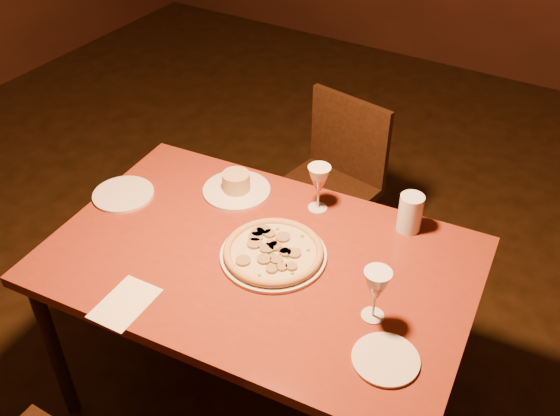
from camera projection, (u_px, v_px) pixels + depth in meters
The scene contains 10 objects.
dining_table at pixel (260, 271), 2.00m from camera, with size 1.40×0.97×0.71m.
chair_far at pixel (331, 180), 2.73m from camera, with size 0.45×0.45×0.81m.
pizza_plate at pixel (273, 252), 1.95m from camera, with size 0.34×0.34×0.04m.
ramekin_saucer at pixel (236, 186), 2.22m from camera, with size 0.24×0.24×0.08m.
wine_glass_far at pixel (319, 188), 2.11m from camera, with size 0.08×0.08×0.17m, color #CC6D55, non-canonical shape.
wine_glass_right at pixel (375, 295), 1.71m from camera, with size 0.08×0.08×0.17m, color #CC6D55, non-canonical shape.
water_tumbler at pixel (410, 213), 2.03m from camera, with size 0.08×0.08×0.13m, color silver.
side_plate_left at pixel (123, 194), 2.21m from camera, with size 0.22×0.22×0.01m, color silver.
side_plate_near at pixel (386, 359), 1.64m from camera, with size 0.18×0.18×0.01m, color silver.
menu_card at pixel (125, 303), 1.80m from camera, with size 0.13×0.19×0.00m, color white.
Camera 1 is at (0.80, -0.92, 2.04)m, focal length 40.00 mm.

